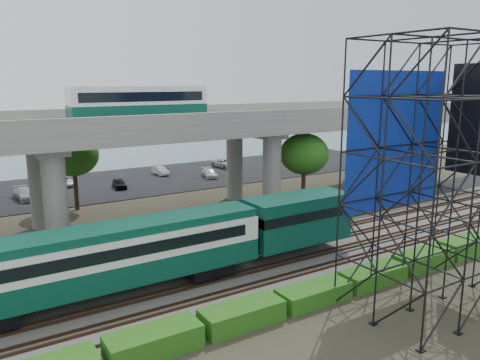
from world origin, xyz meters
TOP-DOWN VIEW (x-y plane):
  - ground at (0.00, 0.00)m, footprint 140.00×140.00m
  - ballast_bed at (0.00, 2.00)m, footprint 90.00×12.00m
  - service_road at (0.00, 10.50)m, footprint 90.00×5.00m
  - parking_lot at (0.00, 34.00)m, footprint 90.00×18.00m
  - harbor_water at (0.00, 56.00)m, footprint 140.00×40.00m
  - rail_tracks at (0.00, 2.00)m, footprint 90.00×9.52m
  - commuter_train at (-7.12, 2.00)m, footprint 29.30×3.06m
  - overpass at (-0.13, 16.00)m, footprint 80.00×12.00m
  - scaffold_tower at (6.52, -7.98)m, footprint 9.36×6.36m
  - hedge_strip at (1.01, -4.30)m, footprint 34.60×1.80m
  - trees at (-4.67, 16.17)m, footprint 40.94×16.94m
  - suv at (-5.12, 10.22)m, footprint 5.51×3.58m
  - parked_cars at (0.48, 33.55)m, footprint 36.91×9.67m

SIDE VIEW (x-z plane):
  - ground at x=0.00m, z-range 0.00..0.00m
  - harbor_water at x=0.00m, z-range 0.00..0.03m
  - service_road at x=0.00m, z-range 0.00..0.08m
  - parking_lot at x=0.00m, z-range 0.00..0.08m
  - ballast_bed at x=0.00m, z-range 0.00..0.20m
  - rail_tracks at x=0.00m, z-range 0.20..0.36m
  - hedge_strip at x=1.01m, z-range -0.04..1.16m
  - parked_cars at x=0.48m, z-range 0.03..1.33m
  - suv at x=-5.12m, z-range 0.08..1.49m
  - commuter_train at x=-7.12m, z-range 0.73..5.03m
  - trees at x=-4.67m, z-range 1.73..9.42m
  - scaffold_tower at x=6.52m, z-range -0.03..14.97m
  - overpass at x=-0.13m, z-range 2.01..14.41m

